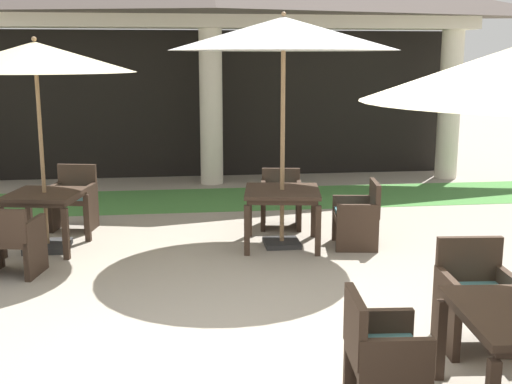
{
  "coord_description": "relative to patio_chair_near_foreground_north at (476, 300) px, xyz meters",
  "views": [
    {
      "loc": [
        -0.69,
        -4.82,
        2.41
      ],
      "look_at": [
        0.22,
        2.53,
        0.87
      ],
      "focal_mm": 45.66,
      "sensor_mm": 36.0,
      "label": 1
    }
  ],
  "objects": [
    {
      "name": "patio_chair_mid_left_north",
      "position": [
        -0.99,
        4.13,
        -0.01
      ],
      "size": [
        0.65,
        0.64,
        0.82
      ],
      "rotation": [
        0.0,
        0.0,
        -3.29
      ],
      "color": "#38281E",
      "rests_on": "ground"
    },
    {
      "name": "patio_umbrella_mid_left",
      "position": [
        -1.13,
        3.17,
        2.27
      ],
      "size": [
        2.84,
        2.84,
        2.95
      ],
      "color": "#2D2D2D",
      "rests_on": "ground"
    },
    {
      "name": "background_pavilion",
      "position": [
        -1.79,
        7.66,
        2.96
      ],
      "size": [
        10.7,
        2.53,
        4.37
      ],
      "color": "beige",
      "rests_on": "ground"
    },
    {
      "name": "patio_chair_mid_left_east",
      "position": [
        -0.16,
        3.02,
        -0.02
      ],
      "size": [
        0.62,
        0.68,
        0.85
      ],
      "rotation": [
        0.0,
        0.0,
        1.42
      ],
      "color": "#38281E",
      "rests_on": "ground"
    },
    {
      "name": "lawn_strip",
      "position": [
        -1.79,
        6.07,
        -0.41
      ],
      "size": [
        12.5,
        1.88,
        0.01
      ],
      "primitive_type": "cube",
      "color": "#47843D",
      "rests_on": "ground"
    },
    {
      "name": "ground_plane",
      "position": [
        -1.79,
        -0.08,
        -0.41
      ],
      "size": [
        60.0,
        60.0,
        0.0
      ],
      "primitive_type": "plane",
      "color": "#9E9384"
    },
    {
      "name": "patio_chair_mid_right_south",
      "position": [
        -4.33,
        2.38,
        -0.01
      ],
      "size": [
        0.68,
        0.64,
        0.81
      ],
      "rotation": [
        0.0,
        0.0,
        -0.2
      ],
      "color": "#38281E",
      "rests_on": "ground"
    },
    {
      "name": "patio_chair_near_foreground_west",
      "position": [
        -1.13,
        -0.96,
        -0.0
      ],
      "size": [
        0.54,
        0.59,
        0.87
      ],
      "rotation": [
        0.0,
        0.0,
        -1.65
      ],
      "color": "#38281E",
      "rests_on": "ground"
    },
    {
      "name": "patio_table_mid_right",
      "position": [
        -4.13,
        3.37,
        0.23
      ],
      "size": [
        1.02,
        1.02,
        0.74
      ],
      "rotation": [
        0.0,
        0.0,
        -0.2
      ],
      "color": "#38281E",
      "rests_on": "ground"
    },
    {
      "name": "patio_table_mid_left",
      "position": [
        -1.13,
        3.17,
        0.24
      ],
      "size": [
        1.07,
        1.07,
        0.75
      ],
      "rotation": [
        0.0,
        0.0,
        -0.15
      ],
      "color": "#38281E",
      "rests_on": "ground"
    },
    {
      "name": "patio_chair_near_foreground_north",
      "position": [
        0.0,
        0.0,
        0.0
      ],
      "size": [
        0.63,
        0.62,
        0.89
      ],
      "rotation": [
        0.0,
        0.0,
        -3.22
      ],
      "color": "#38281E",
      "rests_on": "ground"
    },
    {
      "name": "patio_umbrella_mid_right",
      "position": [
        -4.13,
        3.37,
        1.97
      ],
      "size": [
        2.42,
        2.42,
        2.65
      ],
      "color": "#2D2D2D",
      "rests_on": "ground"
    },
    {
      "name": "patio_chair_mid_right_north",
      "position": [
        -3.93,
        4.36,
        0.01
      ],
      "size": [
        0.66,
        0.59,
        0.91
      ],
      "rotation": [
        0.0,
        0.0,
        -3.34
      ],
      "color": "#38281E",
      "rests_on": "ground"
    }
  ]
}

